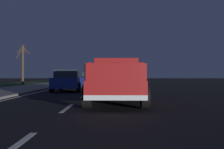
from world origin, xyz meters
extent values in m
plane|color=black|center=(27.00, 0.00, 0.00)|extent=(144.00, 144.00, 0.00)
cube|color=gray|center=(27.00, 5.70, 0.06)|extent=(108.00, 4.00, 0.12)
cube|color=silver|center=(3.86, 0.00, 0.00)|extent=(2.40, 0.14, 0.01)
cube|color=silver|center=(9.13, 0.00, 0.00)|extent=(2.40, 0.14, 0.01)
cube|color=silver|center=(14.63, 0.00, 0.00)|extent=(2.40, 0.14, 0.01)
cube|color=silver|center=(21.41, 0.00, 0.00)|extent=(2.40, 0.14, 0.01)
cube|color=silver|center=(28.15, 0.00, 0.00)|extent=(2.40, 0.14, 0.01)
cube|color=silver|center=(35.00, 0.00, 0.00)|extent=(2.40, 0.14, 0.01)
cube|color=silver|center=(41.47, 0.00, 0.00)|extent=(2.40, 0.14, 0.01)
cube|color=silver|center=(48.04, 0.00, 0.00)|extent=(2.40, 0.14, 0.01)
cube|color=silver|center=(54.52, 0.00, 0.00)|extent=(2.40, 0.14, 0.01)
cube|color=silver|center=(61.26, 0.00, 0.00)|extent=(2.40, 0.14, 0.01)
cube|color=silver|center=(66.88, 0.00, 0.00)|extent=(2.40, 0.14, 0.01)
cube|color=silver|center=(73.33, 0.00, 0.00)|extent=(2.40, 0.14, 0.01)
cube|color=silver|center=(78.51, 0.00, 0.00)|extent=(2.40, 0.14, 0.01)
cube|color=silver|center=(27.00, 3.40, 0.00)|extent=(108.00, 0.14, 0.01)
cube|color=maroon|center=(10.73, -1.75, 0.67)|extent=(5.45, 2.14, 0.60)
cube|color=maroon|center=(11.92, -1.78, 1.42)|extent=(2.21, 1.89, 0.90)
cube|color=#1E2833|center=(10.87, -1.75, 1.47)|extent=(0.08, 1.44, 0.50)
cube|color=maroon|center=(9.67, -0.78, 1.25)|extent=(3.03, 0.16, 0.56)
cube|color=maroon|center=(9.62, -2.66, 1.25)|extent=(3.03, 0.16, 0.56)
cube|color=maroon|center=(8.07, -1.68, 1.25)|extent=(0.13, 1.88, 0.56)
cube|color=silver|center=(8.07, -1.68, 0.45)|extent=(0.17, 2.00, 0.16)
cube|color=red|center=(8.10, -0.88, 1.45)|extent=(0.06, 0.14, 0.20)
cube|color=red|center=(8.06, -2.48, 1.45)|extent=(0.06, 0.14, 0.20)
ellipsoid|color=#4C422D|center=(9.65, -1.72, 1.29)|extent=(2.63, 1.58, 0.64)
sphere|color=silver|center=(10.16, -1.38, 1.15)|extent=(0.40, 0.40, 0.40)
sphere|color=beige|center=(9.04, -2.01, 1.13)|extent=(0.34, 0.34, 0.34)
cylinder|color=black|center=(12.53, -0.80, 0.42)|extent=(0.84, 0.28, 0.84)
cylinder|color=black|center=(12.48, -2.79, 0.42)|extent=(0.84, 0.28, 0.84)
cylinder|color=black|center=(8.97, -0.71, 0.42)|extent=(0.84, 0.28, 0.84)
cylinder|color=black|center=(8.92, -2.70, 0.42)|extent=(0.84, 0.28, 0.84)
cube|color=navy|center=(19.06, 1.51, 0.63)|extent=(4.43, 1.88, 0.70)
cube|color=#1E2833|center=(18.81, 1.52, 1.26)|extent=(2.49, 1.63, 0.56)
cylinder|color=black|center=(20.57, 2.39, 0.34)|extent=(0.68, 0.22, 0.68)
cylinder|color=black|center=(20.54, 0.59, 0.34)|extent=(0.68, 0.22, 0.68)
cylinder|color=black|center=(17.58, 2.44, 0.34)|extent=(0.68, 0.22, 0.68)
cylinder|color=black|center=(17.55, 0.64, 0.34)|extent=(0.68, 0.22, 0.68)
cube|color=red|center=(16.91, 1.55, 0.68)|extent=(0.11, 1.51, 0.10)
cube|color=black|center=(29.25, -1.59, 0.63)|extent=(4.41, 1.83, 0.70)
cube|color=#1E2833|center=(29.00, -1.59, 1.26)|extent=(2.47, 1.60, 0.56)
cylinder|color=black|center=(30.75, -0.70, 0.34)|extent=(0.68, 0.22, 0.68)
cylinder|color=black|center=(30.74, -2.50, 0.34)|extent=(0.68, 0.22, 0.68)
cylinder|color=black|center=(27.76, -0.68, 0.34)|extent=(0.68, 0.22, 0.68)
cylinder|color=black|center=(27.75, -2.48, 0.34)|extent=(0.68, 0.22, 0.68)
cube|color=red|center=(27.10, -1.58, 0.68)|extent=(0.09, 1.51, 0.10)
cube|color=#B2B5BA|center=(37.47, 1.71, 0.63)|extent=(4.40, 1.81, 0.70)
cube|color=#1E2833|center=(37.22, 1.71, 1.26)|extent=(2.47, 1.59, 0.56)
cylinder|color=black|center=(38.97, 2.61, 0.34)|extent=(0.68, 0.22, 0.68)
cylinder|color=black|center=(38.96, 0.81, 0.34)|extent=(0.68, 0.22, 0.68)
cylinder|color=black|center=(35.97, 2.61, 0.34)|extent=(0.68, 0.22, 0.68)
cylinder|color=black|center=(35.97, 0.81, 0.34)|extent=(0.68, 0.22, 0.68)
cube|color=red|center=(35.32, 1.71, 0.68)|extent=(0.08, 1.51, 0.10)
cylinder|color=#423323|center=(32.30, 9.24, 2.35)|extent=(0.28, 0.28, 4.71)
cylinder|color=#423323|center=(32.65, 9.17, 4.32)|extent=(0.79, 0.26, 1.00)
cylinder|color=#423323|center=(32.37, 9.60, 4.35)|extent=(0.23, 0.79, 1.14)
cylinder|color=#423323|center=(31.85, 9.49, 3.80)|extent=(0.97, 0.61, 1.40)
cylinder|color=#423323|center=(32.78, 9.01, 4.26)|extent=(1.00, 0.63, 0.93)
camera|label=1|loc=(-0.33, -1.56, 1.16)|focal=43.16mm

